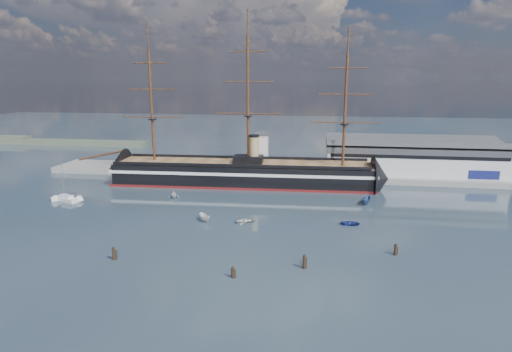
# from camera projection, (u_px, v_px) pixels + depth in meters

# --- Properties ---
(ground) EXTENTS (600.00, 600.00, 0.00)m
(ground) POSITION_uv_depth(u_px,v_px,m) (237.00, 200.00, 129.93)
(ground) COLOR #1F2E3B
(ground) RESTS_ON ground
(quay) EXTENTS (180.00, 18.00, 2.00)m
(quay) POSITION_uv_depth(u_px,v_px,m) (281.00, 175.00, 163.10)
(quay) COLOR slate
(quay) RESTS_ON ground
(warehouse) EXTENTS (63.00, 21.00, 11.60)m
(warehouse) POSITION_uv_depth(u_px,v_px,m) (412.00, 157.00, 157.99)
(warehouse) COLOR #B7BABC
(warehouse) RESTS_ON ground
(quay_tower) EXTENTS (5.00, 5.00, 15.00)m
(quay_tower) POSITION_uv_depth(u_px,v_px,m) (262.00, 151.00, 159.07)
(quay_tower) COLOR silver
(quay_tower) RESTS_ON ground
(shoreline) EXTENTS (120.00, 10.00, 4.00)m
(shoreline) POSITION_uv_depth(u_px,v_px,m) (29.00, 141.00, 241.90)
(shoreline) COLOR #3F4C38
(shoreline) RESTS_ON ground
(warship) EXTENTS (113.20, 19.93, 53.94)m
(warship) POSITION_uv_depth(u_px,v_px,m) (238.00, 173.00, 148.85)
(warship) COLOR black
(warship) RESTS_ON ground
(sailboat) EXTENTS (8.86, 5.76, 13.71)m
(sailboat) POSITION_uv_depth(u_px,v_px,m) (67.00, 198.00, 129.06)
(sailboat) COLOR silver
(sailboat) RESTS_ON ground
(motorboat_a) EXTENTS (6.06, 5.42, 2.39)m
(motorboat_a) POSITION_uv_depth(u_px,v_px,m) (205.00, 221.00, 111.10)
(motorboat_a) COLOR white
(motorboat_a) RESTS_ON ground
(motorboat_b) EXTENTS (2.30, 3.43, 1.49)m
(motorboat_b) POSITION_uv_depth(u_px,v_px,m) (246.00, 223.00, 109.79)
(motorboat_b) COLOR silver
(motorboat_b) RESTS_ON ground
(motorboat_d) EXTENTS (7.11, 5.25, 2.39)m
(motorboat_d) POSITION_uv_depth(u_px,v_px,m) (174.00, 198.00, 132.96)
(motorboat_d) COLOR silver
(motorboat_d) RESTS_ON ground
(motorboat_e) EXTENTS (1.36, 3.12, 1.43)m
(motorboat_e) POSITION_uv_depth(u_px,v_px,m) (351.00, 225.00, 108.28)
(motorboat_e) COLOR navy
(motorboat_e) RESTS_ON ground
(motorboat_f) EXTENTS (7.17, 4.41, 2.70)m
(motorboat_f) POSITION_uv_depth(u_px,v_px,m) (366.00, 204.00, 125.95)
(motorboat_f) COLOR #2F4D80
(motorboat_f) RESTS_ON ground
(piling_near_left) EXTENTS (0.64, 0.64, 3.45)m
(piling_near_left) POSITION_uv_depth(u_px,v_px,m) (114.00, 260.00, 87.55)
(piling_near_left) COLOR black
(piling_near_left) RESTS_ON ground
(piling_near_mid) EXTENTS (0.64, 0.64, 2.87)m
(piling_near_mid) POSITION_uv_depth(u_px,v_px,m) (233.00, 278.00, 79.68)
(piling_near_mid) COLOR black
(piling_near_mid) RESTS_ON ground
(piling_near_right) EXTENTS (0.64, 0.64, 3.54)m
(piling_near_right) POSITION_uv_depth(u_px,v_px,m) (304.00, 268.00, 83.56)
(piling_near_right) COLOR black
(piling_near_right) RESTS_ON ground
(piling_far_right) EXTENTS (0.64, 0.64, 3.15)m
(piling_far_right) POSITION_uv_depth(u_px,v_px,m) (395.00, 255.00, 89.90)
(piling_far_right) COLOR black
(piling_far_right) RESTS_ON ground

